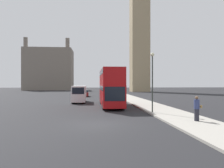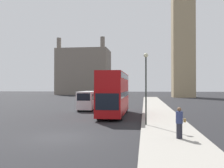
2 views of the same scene
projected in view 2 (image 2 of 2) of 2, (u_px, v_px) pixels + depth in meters
name	position (u px, v px, depth m)	size (l,w,h in m)	color
ground_plane	(60.00, 137.00, 15.65)	(300.00, 300.00, 0.00)	black
sidewalk_strip	(173.00, 139.00, 14.74)	(3.91, 120.00, 0.15)	#9E998E
building_block_distant	(84.00, 72.00, 104.74)	(20.87, 14.58, 22.79)	slate
red_double_decker_bus	(114.00, 92.00, 27.46)	(2.46, 10.61, 4.68)	#A80F11
white_van	(88.00, 100.00, 34.06)	(2.04, 5.64, 2.55)	white
pedestrian	(179.00, 123.00, 14.59)	(0.57, 0.41, 1.83)	#23232D
street_lamp	(146.00, 78.00, 19.92)	(0.36, 0.36, 5.74)	#2D332D
parked_sedan	(107.00, 99.00, 49.61)	(1.74, 4.55, 1.45)	maroon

